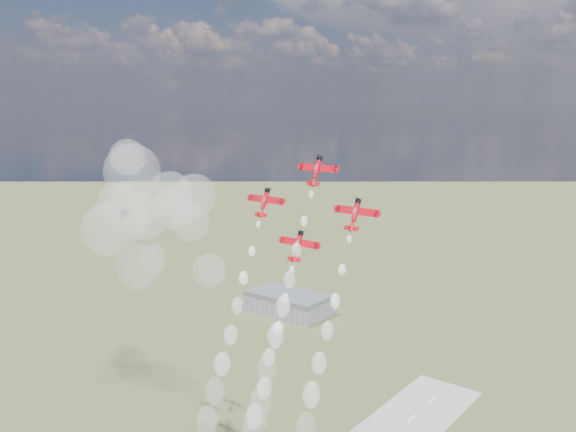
# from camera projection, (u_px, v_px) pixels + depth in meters

# --- Properties ---
(hangar) EXTENTS (50.00, 28.00, 13.00)m
(hangar) POSITION_uv_depth(u_px,v_px,m) (288.00, 303.00, 379.82)
(hangar) COLOR gray
(hangar) RESTS_ON ground
(plane_lead) EXTENTS (10.74, 5.09, 7.25)m
(plane_lead) POSITION_uv_depth(u_px,v_px,m) (317.00, 170.00, 148.64)
(plane_lead) COLOR red
(plane_lead) RESTS_ON ground
(plane_left) EXTENTS (10.74, 5.09, 7.25)m
(plane_left) POSITION_uv_depth(u_px,v_px,m) (265.00, 202.00, 155.52)
(plane_left) COLOR red
(plane_left) RESTS_ON ground
(plane_right) EXTENTS (10.74, 5.09, 7.25)m
(plane_right) POSITION_uv_depth(u_px,v_px,m) (355.00, 214.00, 139.14)
(plane_right) COLOR red
(plane_right) RESTS_ON ground
(plane_slot) EXTENTS (10.74, 5.09, 7.25)m
(plane_slot) POSITION_uv_depth(u_px,v_px,m) (298.00, 245.00, 146.02)
(plane_slot) COLOR red
(plane_slot) RESTS_ON ground
(smoke_trail_lead) EXTENTS (5.25, 25.42, 54.66)m
(smoke_trail_lead) POSITION_uv_depth(u_px,v_px,m) (266.00, 379.00, 141.53)
(smoke_trail_lead) COLOR white
(smoke_trail_lead) RESTS_ON plane_lead
(smoke_trail_left) EXTENTS (5.47, 25.87, 54.89)m
(smoke_trail_left) POSITION_uv_depth(u_px,v_px,m) (212.00, 402.00, 148.42)
(smoke_trail_left) COLOR white
(smoke_trail_left) RESTS_ON plane_left
(drifted_smoke_cloud) EXTENTS (56.63, 36.89, 56.32)m
(drifted_smoke_cloud) POSITION_uv_depth(u_px,v_px,m) (143.00, 214.00, 205.63)
(drifted_smoke_cloud) COLOR white
(drifted_smoke_cloud) RESTS_ON ground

